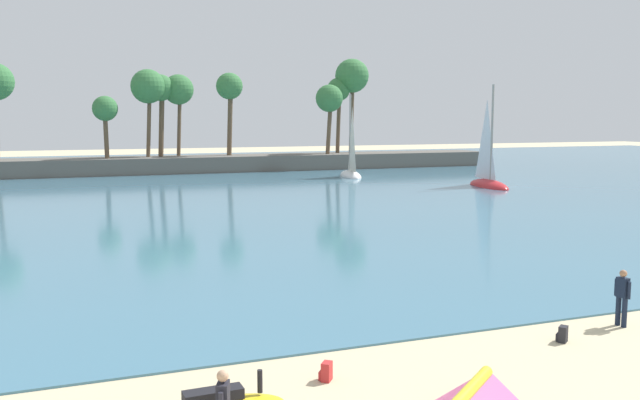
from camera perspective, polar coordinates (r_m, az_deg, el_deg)
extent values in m
cube|color=teal|center=(66.31, -13.96, 1.52)|extent=(220.00, 99.77, 0.06)
cube|color=#605B54|center=(76.03, -14.93, 2.81)|extent=(84.26, 6.00, 1.80)
cylinder|color=brown|center=(77.77, -11.75, 6.37)|extent=(0.78, 0.63, 7.39)
sphere|color=#38753D|center=(77.83, -11.81, 9.08)|extent=(3.35, 3.35, 3.35)
cylinder|color=brown|center=(77.20, -13.18, 6.38)|extent=(0.93, 0.85, 7.55)
sphere|color=#38753D|center=(77.27, -13.26, 9.17)|extent=(2.90, 2.90, 2.90)
cylinder|color=brown|center=(83.19, 1.57, 6.64)|extent=(0.82, 0.66, 7.69)
sphere|color=#38753D|center=(83.26, 1.57, 9.28)|extent=(2.82, 2.82, 2.82)
cylinder|color=brown|center=(76.25, -14.18, 6.39)|extent=(0.83, 0.62, 7.63)
sphere|color=#38753D|center=(76.33, -14.27, 9.25)|extent=(3.68, 3.68, 3.68)
cylinder|color=brown|center=(77.97, -7.58, 6.61)|extent=(0.79, 0.74, 7.82)
sphere|color=#38753D|center=(78.05, -7.63, 9.47)|extent=(3.00, 3.00, 3.00)
cylinder|color=brown|center=(83.49, 2.68, 7.20)|extent=(0.55, 0.83, 9.32)
sphere|color=#38753D|center=(83.65, 2.70, 10.39)|extent=(4.10, 4.10, 4.10)
cylinder|color=brown|center=(79.98, 0.78, 6.21)|extent=(0.81, 0.70, 6.54)
sphere|color=#38753D|center=(80.01, 0.78, 8.55)|extent=(3.20, 3.20, 3.20)
cylinder|color=brown|center=(74.42, -17.55, 5.34)|extent=(0.54, 0.53, 5.22)
sphere|color=#38753D|center=(74.41, -17.62, 7.35)|extent=(2.61, 2.61, 2.61)
cylinder|color=yellow|center=(12.99, 11.75, -16.12)|extent=(2.65, 2.17, 0.24)
cube|color=black|center=(13.10, -8.97, -15.87)|extent=(1.11, 0.39, 0.20)
cylinder|color=black|center=(13.28, -5.07, -14.93)|extent=(0.10, 0.10, 0.44)
cube|color=#23232D|center=(12.38, -8.15, -16.20)|extent=(0.31, 0.39, 0.58)
sphere|color=tan|center=(12.22, -8.19, -14.43)|extent=(0.21, 0.21, 0.21)
cylinder|color=#23232D|center=(12.60, -7.97, -15.96)|extent=(0.09, 0.09, 0.50)
cylinder|color=#141E33|center=(21.75, 23.78, -8.52)|extent=(0.15, 0.15, 0.86)
cylinder|color=#141E33|center=(21.61, 24.22, -8.64)|extent=(0.15, 0.15, 0.86)
cube|color=#141E33|center=(21.51, 24.09, -6.72)|extent=(0.22, 0.35, 0.58)
sphere|color=#9E7051|center=(21.42, 24.15, -5.66)|extent=(0.21, 0.21, 0.21)
cylinder|color=#141E33|center=(21.67, 23.63, -6.72)|extent=(0.09, 0.09, 0.50)
cylinder|color=#141E33|center=(21.37, 24.55, -6.94)|extent=(0.09, 0.09, 0.50)
cube|color=#232328|center=(19.69, 19.76, -10.56)|extent=(0.36, 0.34, 0.44)
cube|color=#232328|center=(19.75, 19.37, -10.80)|extent=(0.22, 0.20, 0.20)
cube|color=red|center=(16.02, 0.57, -14.22)|extent=(0.34, 0.36, 0.44)
cube|color=red|center=(16.09, 0.12, -14.49)|extent=(0.20, 0.22, 0.20)
ellipsoid|color=red|center=(60.87, 14.00, 1.09)|extent=(3.03, 6.76, 1.30)
cylinder|color=gray|center=(60.30, 14.26, 5.53)|extent=(0.20, 0.20, 8.15)
pyramid|color=silver|center=(61.32, 13.80, 4.99)|extent=(0.69, 2.92, 6.93)
ellipsoid|color=white|center=(69.54, 2.58, 1.98)|extent=(3.12, 6.44, 1.24)
cylinder|color=gray|center=(69.60, 2.55, 5.69)|extent=(0.19, 0.19, 7.74)
pyramid|color=silver|center=(68.59, 2.72, 5.19)|extent=(0.77, 2.76, 6.58)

